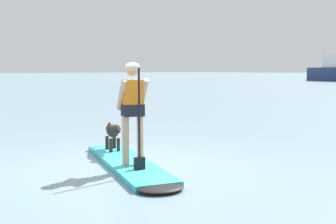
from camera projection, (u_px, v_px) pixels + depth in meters
ground_plane at (127, 166)px, 7.50m from camera, size 400.00×400.00×0.00m
paddleboard at (131, 166)px, 7.29m from camera, size 3.67×2.00×0.10m
person_paddler at (133, 106)px, 7.02m from camera, size 0.68×0.59×1.73m
dog at (113, 132)px, 8.38m from camera, size 0.96×0.44×0.56m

